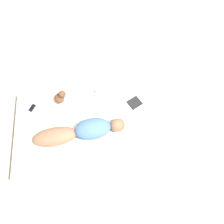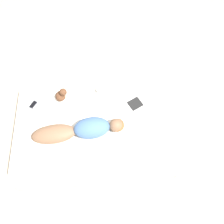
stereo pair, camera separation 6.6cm
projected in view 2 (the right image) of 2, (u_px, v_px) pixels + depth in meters
The scene contains 7 objects.
ground_plane at pixel (96, 137), 3.55m from camera, with size 12.00×12.00×0.00m, color #B7A88E.
bed at pixel (95, 131), 3.30m from camera, with size 1.51×2.24×0.58m.
person at pixel (81, 130), 2.88m from camera, with size 0.36×1.25×0.24m.
open_magazine at pixel (130, 97), 3.22m from camera, with size 0.60×0.49×0.01m.
coffee_mug at pixel (99, 91), 3.23m from camera, with size 0.11×0.07×0.08m.
cell_phone at pixel (33, 105), 3.17m from camera, with size 0.15×0.13×0.01m.
plush_toy at pixel (61, 95), 3.13m from camera, with size 0.16×0.18×0.22m.
Camera 2 is at (1.26, 0.17, 3.35)m, focal length 35.00 mm.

